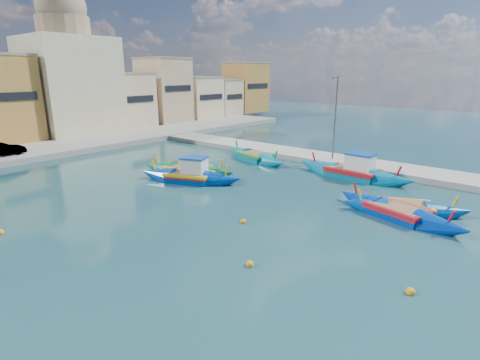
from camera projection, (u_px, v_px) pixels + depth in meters
ground at (280, 245)px, 18.71m from camera, size 160.00×160.00×0.00m
east_quay at (399, 171)px, 31.88m from camera, size 4.00×70.00×0.50m
north_quay at (21, 153)px, 38.38m from camera, size 80.00×8.00×0.60m
north_townhouses at (49, 100)px, 46.53m from camera, size 83.20×7.87×10.19m
church_block at (69, 71)px, 48.42m from camera, size 10.00×10.00×19.10m
quay_street_lamp at (335, 118)px, 34.04m from camera, size 1.18×0.16×8.00m
luzzu_turquoise_cabin at (353, 173)px, 30.56m from camera, size 2.60×10.29×3.28m
luzzu_blue_cabin at (190, 177)px, 29.46m from camera, size 5.35×8.86×3.09m
luzzu_cyan_mid at (255, 157)px, 36.64m from camera, size 4.37×9.10×2.62m
luzzu_green at (188, 171)px, 31.45m from camera, size 4.82×8.89×2.72m
luzzu_blue_south at (397, 213)px, 22.25m from camera, size 4.04×8.78×2.47m
luzzu_cyan_south at (405, 210)px, 22.85m from camera, size 4.98×7.62×2.35m
mooring_buoys at (242, 211)px, 23.11m from camera, size 25.43×24.37×0.36m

